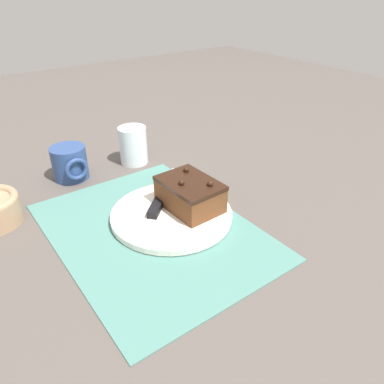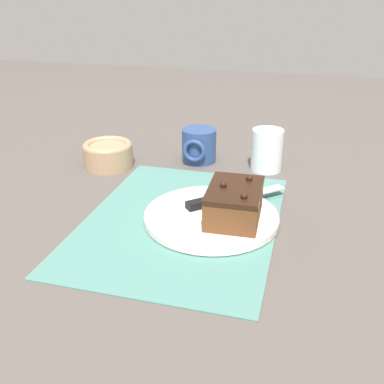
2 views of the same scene
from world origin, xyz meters
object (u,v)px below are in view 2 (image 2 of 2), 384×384
object	(u,v)px
chocolate_cake	(234,203)
drinking_glass	(267,150)
small_bowl	(108,154)
serving_knife	(221,200)
coffee_mug	(199,145)
cake_plate	(211,217)

from	to	relation	value
chocolate_cake	drinking_glass	size ratio (longest dim) A/B	1.37
small_bowl	drinking_glass	bearing A→B (deg)	101.98
serving_knife	coffee_mug	bearing A→B (deg)	160.68
chocolate_cake	small_bowl	size ratio (longest dim) A/B	1.15
cake_plate	serving_knife	xyz separation A→B (m)	(-0.05, 0.01, 0.01)
serving_knife	small_bowl	distance (m)	0.33
drinking_glass	coffee_mug	world-z (taller)	drinking_glass
small_bowl	coffee_mug	bearing A→B (deg)	114.27
cake_plate	chocolate_cake	size ratio (longest dim) A/B	1.85
serving_knife	small_bowl	xyz separation A→B (m)	(-0.15, -0.30, 0.01)
chocolate_cake	drinking_glass	world-z (taller)	drinking_glass
serving_knife	coffee_mug	distance (m)	0.26
drinking_glass	coffee_mug	bearing A→B (deg)	-94.23
chocolate_cake	small_bowl	bearing A→B (deg)	-121.39
chocolate_cake	small_bowl	world-z (taller)	chocolate_cake
cake_plate	serving_knife	distance (m)	0.05
chocolate_cake	coffee_mug	xyz separation A→B (m)	(-0.29, -0.14, -0.01)
serving_knife	cake_plate	bearing A→B (deg)	-50.31
cake_plate	chocolate_cake	bearing A→B (deg)	83.02
chocolate_cake	drinking_glass	xyz separation A→B (m)	(-0.28, 0.02, 0.00)
cake_plate	serving_knife	bearing A→B (deg)	172.61
chocolate_cake	serving_knife	size ratio (longest dim) A/B	0.76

